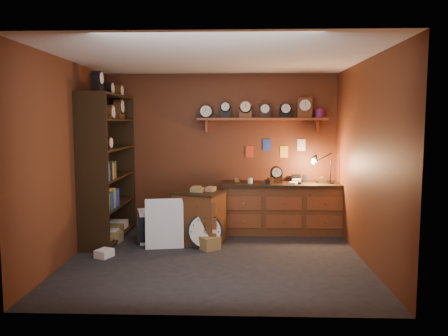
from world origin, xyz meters
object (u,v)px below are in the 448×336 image
at_px(low_cabinet, 199,215).
at_px(big_round_clock, 205,231).
at_px(workbench, 282,205).
at_px(shelving_unit, 106,161).

bearing_deg(low_cabinet, big_round_clock, -48.81).
height_order(workbench, big_round_clock, workbench).
distance_m(shelving_unit, big_round_clock, 1.96).
relative_size(low_cabinet, big_round_clock, 1.68).
relative_size(shelving_unit, workbench, 1.26).
xyz_separation_m(low_cabinet, big_round_clock, (0.11, -0.30, -0.18)).
distance_m(workbench, big_round_clock, 1.61).
height_order(shelving_unit, workbench, shelving_unit).
bearing_deg(shelving_unit, big_round_clock, -17.60).
relative_size(shelving_unit, big_round_clock, 4.85).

